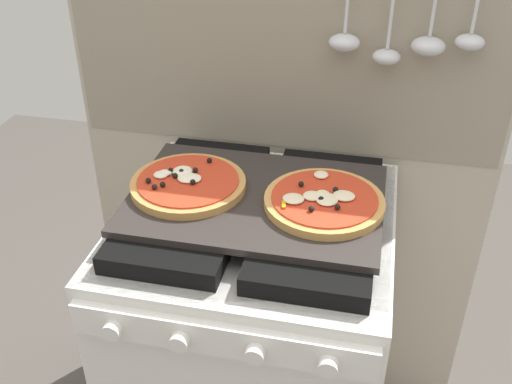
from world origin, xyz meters
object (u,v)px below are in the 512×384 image
Objects in this scene: stove at (256,350)px; baking_tray at (256,199)px; pizza_right at (324,201)px; pizza_left at (188,184)px.

stove is 1.67× the size of baking_tray.
stove is 0.50m from pizza_right.
pizza_right is (0.30, -0.01, 0.00)m from pizza_left.
baking_tray is (0.00, 0.00, 0.46)m from stove.
stove is at bearing -90.00° from baking_tray.
pizza_right is at bearing -2.46° from baking_tray.
stove is at bearing 178.18° from pizza_right.
pizza_right is (0.15, -0.01, 0.02)m from baking_tray.
pizza_left and pizza_right have the same top height.
baking_tray is 2.15× the size of pizza_left.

